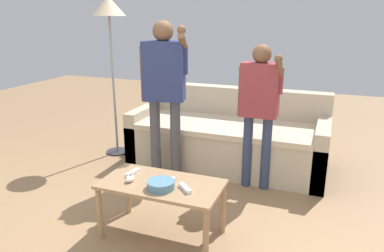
{
  "coord_description": "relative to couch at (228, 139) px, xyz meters",
  "views": [
    {
      "loc": [
        1.16,
        -2.57,
        1.69
      ],
      "look_at": [
        0.07,
        0.26,
        0.76
      ],
      "focal_mm": 34.23,
      "sensor_mm": 36.0,
      "label": 1
    }
  ],
  "objects": [
    {
      "name": "ground_plane",
      "position": [
        -0.11,
        -1.33,
        -0.31
      ],
      "size": [
        12.0,
        12.0,
        0.0
      ],
      "primitive_type": "plane",
      "color": "#93704C"
    },
    {
      "name": "couch",
      "position": [
        0.0,
        0.0,
        0.0
      ],
      "size": [
        2.19,
        0.93,
        0.85
      ],
      "color": "#B7A88E",
      "rests_on": "ground"
    },
    {
      "name": "coffee_table",
      "position": [
        -0.09,
        -1.61,
        0.09
      ],
      "size": [
        0.93,
        0.48,
        0.46
      ],
      "color": "#997551",
      "rests_on": "ground"
    },
    {
      "name": "snack_bowl",
      "position": [
        -0.05,
        -1.7,
        0.18
      ],
      "size": [
        0.2,
        0.2,
        0.06
      ],
      "primitive_type": "cylinder",
      "color": "teal",
      "rests_on": "coffee_table"
    },
    {
      "name": "game_remote_nunchuk",
      "position": [
        -0.32,
        -1.68,
        0.17
      ],
      "size": [
        0.06,
        0.09,
        0.05
      ],
      "color": "white",
      "rests_on": "coffee_table"
    },
    {
      "name": "floor_lamp",
      "position": [
        -1.41,
        -0.16,
        1.37
      ],
      "size": [
        0.39,
        0.39,
        1.89
      ],
      "color": "#2D2D33",
      "rests_on": "ground"
    },
    {
      "name": "player_right",
      "position": [
        0.43,
        -0.5,
        0.59
      ],
      "size": [
        0.42,
        0.3,
        1.43
      ],
      "color": "#2D3856",
      "rests_on": "ground"
    },
    {
      "name": "player_left",
      "position": [
        -0.51,
        -0.62,
        0.72
      ],
      "size": [
        0.51,
        0.31,
        1.64
      ],
      "color": "#47474C",
      "rests_on": "ground"
    },
    {
      "name": "game_remote_wand_near",
      "position": [
        -0.03,
        -1.61,
        0.17
      ],
      "size": [
        0.09,
        0.16,
        0.03
      ],
      "color": "white",
      "rests_on": "coffee_table"
    },
    {
      "name": "game_remote_wand_far",
      "position": [
        0.13,
        -1.66,
        0.17
      ],
      "size": [
        0.14,
        0.13,
        0.03
      ],
      "color": "white",
      "rests_on": "coffee_table"
    },
    {
      "name": "game_remote_wand_spare",
      "position": [
        -0.37,
        -1.56,
        0.17
      ],
      "size": [
        0.06,
        0.15,
        0.03
      ],
      "color": "white",
      "rests_on": "coffee_table"
    }
  ]
}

